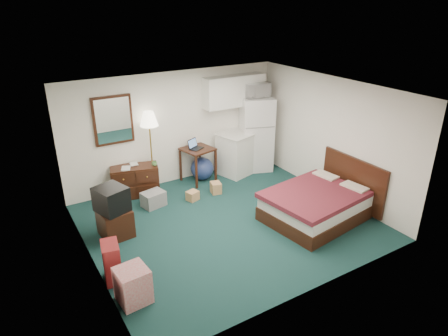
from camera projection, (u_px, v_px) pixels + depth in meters
floor at (228, 222)px, 7.58m from camera, size 5.00×4.50×0.01m
ceiling at (228, 91)px, 6.59m from camera, size 5.00×4.50×0.01m
walls at (228, 161)px, 7.08m from camera, size 5.01×4.51×2.50m
mirror at (113, 120)px, 8.02m from camera, size 0.80×0.06×1.00m
upper_cabinets at (234, 91)px, 9.12m from camera, size 1.50×0.35×0.70m
headboard at (353, 182)px, 7.94m from camera, size 0.06×1.56×1.00m
dresser at (135, 181)px, 8.48m from camera, size 1.06×0.70×0.67m
floor_lamp at (151, 152)px, 8.52m from camera, size 0.45×0.45×1.76m
desk at (198, 165)px, 9.12m from camera, size 0.75×0.75×0.80m
exercise_ball at (202, 169)px, 9.25m from camera, size 0.60×0.60×0.53m
kitchen_counter at (238, 153)px, 9.53m from camera, size 1.04×0.90×0.97m
fridge at (256, 133)px, 9.63m from camera, size 0.94×0.94×1.79m
bed at (315, 206)px, 7.58m from camera, size 1.95×1.61×0.57m
tv_stand at (115, 222)px, 7.07m from camera, size 0.56×0.60×0.51m
suitcase at (112, 262)px, 5.92m from camera, size 0.31×0.43×0.63m
retail_box at (133, 285)px, 5.53m from camera, size 0.45×0.45×0.53m
file_bin at (153, 199)px, 8.10m from camera, size 0.50×0.41×0.31m
cardboard_box_a at (193, 196)px, 8.36m from camera, size 0.28×0.26×0.20m
cardboard_box_b at (216, 188)px, 8.66m from camera, size 0.25×0.28×0.24m
laptop at (196, 144)px, 8.89m from camera, size 0.38×0.36×0.21m
crt_tv at (111, 199)px, 6.86m from camera, size 0.62×0.64×0.44m
microwave at (256, 88)px, 9.20m from camera, size 0.62×0.37×0.40m
book_a at (121, 163)px, 8.17m from camera, size 0.17×0.09×0.25m
book_b at (130, 160)px, 8.38m from camera, size 0.16×0.04×0.22m
mug at (154, 163)px, 8.36m from camera, size 0.14×0.13×0.11m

